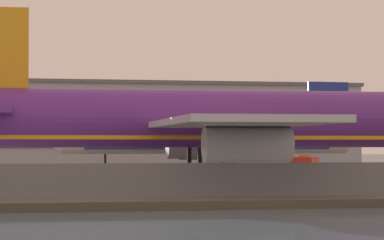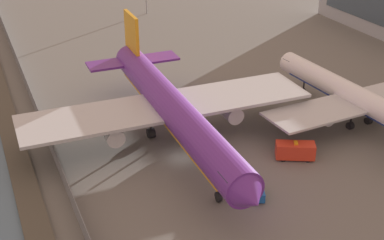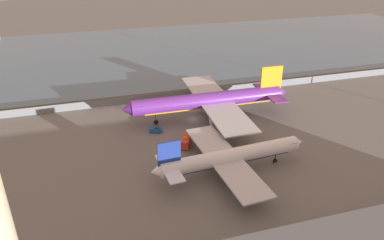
{
  "view_description": "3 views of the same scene",
  "coord_description": "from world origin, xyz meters",
  "px_view_note": "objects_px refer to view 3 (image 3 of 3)",
  "views": [
    {
      "loc": [
        -20.9,
        -68.98,
        3.45
      ],
      "look_at": [
        -6.88,
        2.98,
        5.47
      ],
      "focal_mm": 85.0,
      "sensor_mm": 36.0,
      "label": 1
    },
    {
      "loc": [
        57.71,
        -23.47,
        37.27
      ],
      "look_at": [
        -2.07,
        2.38,
        4.3
      ],
      "focal_mm": 50.0,
      "sensor_mm": 36.0,
      "label": 2
    },
    {
      "loc": [
        27.76,
        92.13,
        47.54
      ],
      "look_at": [
        3.61,
        10.52,
        5.22
      ],
      "focal_mm": 35.0,
      "sensor_mm": 36.0,
      "label": 3
    }
  ],
  "objects_px": {
    "cargo_jet_purple": "(211,101)",
    "baggage_tug": "(156,130)",
    "passenger_jet_white": "(230,157)",
    "ops_van": "(186,141)"
  },
  "relations": [
    {
      "from": "baggage_tug",
      "to": "cargo_jet_purple",
      "type": "bearing_deg",
      "value": -165.74
    },
    {
      "from": "cargo_jet_purple",
      "to": "passenger_jet_white",
      "type": "relative_size",
      "value": 1.33
    },
    {
      "from": "baggage_tug",
      "to": "ops_van",
      "type": "height_order",
      "value": "ops_van"
    },
    {
      "from": "cargo_jet_purple",
      "to": "baggage_tug",
      "type": "bearing_deg",
      "value": 14.26
    },
    {
      "from": "passenger_jet_white",
      "to": "cargo_jet_purple",
      "type": "bearing_deg",
      "value": -100.57
    },
    {
      "from": "passenger_jet_white",
      "to": "ops_van",
      "type": "distance_m",
      "value": 15.65
    },
    {
      "from": "baggage_tug",
      "to": "ops_van",
      "type": "xyz_separation_m",
      "value": [
        -5.88,
        9.05,
        0.47
      ]
    },
    {
      "from": "passenger_jet_white",
      "to": "ops_van",
      "type": "height_order",
      "value": "passenger_jet_white"
    },
    {
      "from": "passenger_jet_white",
      "to": "baggage_tug",
      "type": "height_order",
      "value": "passenger_jet_white"
    },
    {
      "from": "cargo_jet_purple",
      "to": "ops_van",
      "type": "bearing_deg",
      "value": 50.48
    }
  ]
}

